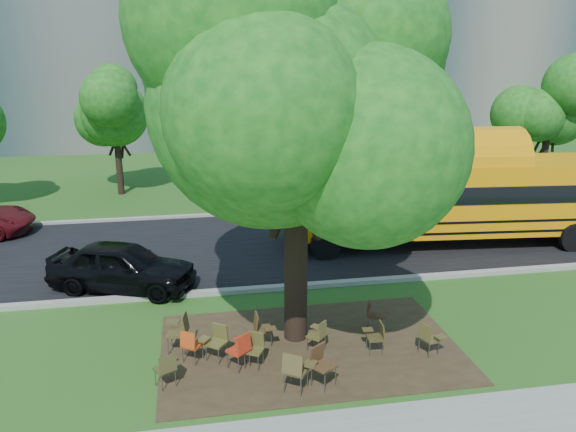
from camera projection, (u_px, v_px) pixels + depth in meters
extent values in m
plane|color=#28571B|center=(265.00, 341.00, 13.68)|extent=(160.00, 160.00, 0.00)
cube|color=#382819|center=(310.00, 347.00, 13.37)|extent=(7.00, 4.50, 0.03)
cube|color=black|center=(239.00, 247.00, 20.29)|extent=(80.00, 8.00, 0.04)
cube|color=gray|center=(251.00, 290.00, 16.49)|extent=(80.00, 0.25, 0.14)
cube|color=gray|center=(230.00, 214.00, 24.15)|extent=(80.00, 0.25, 0.14)
cylinder|color=black|center=(119.00, 159.00, 27.45)|extent=(0.32, 0.32, 3.50)
sphere|color=#145816|center=(114.00, 108.00, 26.76)|extent=(4.80, 4.80, 4.80)
cylinder|color=black|center=(386.00, 151.00, 27.68)|extent=(0.38, 0.38, 4.20)
sphere|color=#145816|center=(389.00, 90.00, 26.85)|extent=(5.60, 5.60, 5.60)
cylinder|color=black|center=(544.00, 155.00, 28.17)|extent=(0.34, 0.34, 3.60)
sphere|color=#145816|center=(551.00, 104.00, 27.46)|extent=(5.00, 5.00, 5.00)
cylinder|color=black|center=(296.00, 247.00, 13.19)|extent=(0.56, 0.56, 4.75)
sphere|color=#145816|center=(297.00, 98.00, 12.22)|extent=(7.20, 7.20, 7.20)
cube|color=orange|center=(480.00, 195.00, 20.32)|extent=(11.46, 3.52, 2.51)
cube|color=black|center=(489.00, 187.00, 20.27)|extent=(10.85, 3.51, 0.62)
cube|color=orange|center=(308.00, 220.00, 19.98)|extent=(1.52, 2.36, 0.97)
cube|color=black|center=(479.00, 212.00, 20.50)|extent=(11.49, 3.55, 0.08)
cube|color=black|center=(478.00, 222.00, 20.61)|extent=(11.49, 3.55, 0.08)
cylinder|color=black|center=(326.00, 245.00, 18.94)|extent=(1.05, 0.39, 1.03)
cylinder|color=black|center=(315.00, 223.00, 21.39)|extent=(1.05, 0.39, 1.03)
cylinder|color=black|center=(574.00, 238.00, 19.72)|extent=(1.05, 0.39, 1.03)
cylinder|color=black|center=(536.00, 217.00, 22.18)|extent=(1.05, 0.39, 1.03)
cylinder|color=black|center=(571.00, 216.00, 22.30)|extent=(1.05, 0.39, 1.03)
cube|color=#46401E|center=(165.00, 369.00, 11.71)|extent=(0.51, 0.51, 0.05)
cube|color=#46401E|center=(168.00, 364.00, 11.53)|extent=(0.37, 0.25, 0.37)
cube|color=#46401E|center=(171.00, 359.00, 11.91)|extent=(0.30, 0.32, 0.03)
cylinder|color=slate|center=(155.00, 377.00, 11.79)|extent=(0.02, 0.02, 0.42)
cylinder|color=slate|center=(176.00, 379.00, 11.74)|extent=(0.02, 0.02, 0.42)
cube|color=#BF4214|center=(192.00, 345.00, 12.66)|extent=(0.53, 0.53, 0.05)
cube|color=#BF4214|center=(188.00, 340.00, 12.46)|extent=(0.36, 0.28, 0.38)
cube|color=#BF4214|center=(204.00, 340.00, 12.67)|extent=(0.32, 0.33, 0.03)
cylinder|color=slate|center=(191.00, 349.00, 12.92)|extent=(0.02, 0.02, 0.42)
cylinder|color=slate|center=(195.00, 358.00, 12.52)|extent=(0.02, 0.02, 0.42)
cube|color=red|center=(238.00, 350.00, 12.37)|extent=(0.58, 0.58, 0.05)
cube|color=red|center=(244.00, 344.00, 12.20)|extent=(0.37, 0.33, 0.40)
cube|color=red|center=(241.00, 339.00, 12.60)|extent=(0.35, 0.36, 0.03)
cylinder|color=slate|center=(227.00, 360.00, 12.42)|extent=(0.02, 0.02, 0.45)
cylinder|color=slate|center=(249.00, 359.00, 12.46)|extent=(0.02, 0.02, 0.45)
cube|color=brown|center=(254.00, 351.00, 12.44)|extent=(0.52, 0.51, 0.05)
cube|color=brown|center=(256.00, 339.00, 12.53)|extent=(0.37, 0.25, 0.37)
cube|color=brown|center=(242.00, 347.00, 12.36)|extent=(0.30, 0.32, 0.03)
cylinder|color=slate|center=(258.00, 364.00, 12.31)|extent=(0.02, 0.02, 0.42)
cylinder|color=slate|center=(250.00, 354.00, 12.69)|extent=(0.02, 0.02, 0.42)
cube|color=brown|center=(296.00, 370.00, 11.54)|extent=(0.62, 0.61, 0.05)
cube|color=brown|center=(292.00, 365.00, 11.30)|extent=(0.42, 0.32, 0.44)
cube|color=brown|center=(310.00, 364.00, 11.54)|extent=(0.37, 0.38, 0.03)
cylinder|color=slate|center=(291.00, 374.00, 11.84)|extent=(0.03, 0.03, 0.49)
cylinder|color=slate|center=(301.00, 387.00, 11.38)|extent=(0.03, 0.03, 0.49)
cube|color=#4E321C|center=(324.00, 367.00, 11.69)|extent=(0.61, 0.61, 0.05)
cube|color=#4E321C|center=(317.00, 353.00, 11.75)|extent=(0.40, 0.33, 0.43)
cube|color=#4E321C|center=(321.00, 369.00, 11.38)|extent=(0.36, 0.38, 0.03)
cylinder|color=slate|center=(336.00, 376.00, 11.77)|extent=(0.03, 0.03, 0.48)
cylinder|color=slate|center=(311.00, 377.00, 11.75)|extent=(0.03, 0.03, 0.48)
cube|color=#41381C|center=(375.00, 338.00, 13.03)|extent=(0.38, 0.40, 0.04)
cube|color=#41381C|center=(382.00, 330.00, 12.99)|extent=(0.11, 0.36, 0.36)
cube|color=#41381C|center=(368.00, 329.00, 13.19)|extent=(0.26, 0.21, 0.03)
cylinder|color=slate|center=(370.00, 349.00, 12.93)|extent=(0.02, 0.02, 0.40)
cylinder|color=slate|center=(379.00, 342.00, 13.25)|extent=(0.02, 0.02, 0.40)
cube|color=#4E4722|center=(429.00, 339.00, 12.97)|extent=(0.49, 0.50, 0.05)
cube|color=#4E4722|center=(425.00, 333.00, 12.82)|extent=(0.22, 0.37, 0.37)
cube|color=#4E4722|center=(441.00, 337.00, 12.83)|extent=(0.32, 0.29, 0.03)
cylinder|color=slate|center=(429.00, 342.00, 13.23)|extent=(0.02, 0.02, 0.41)
cylinder|color=slate|center=(429.00, 351.00, 12.82)|extent=(0.02, 0.02, 0.41)
cube|color=#4C4221|center=(177.00, 333.00, 13.07)|extent=(0.53, 0.54, 0.06)
cube|color=#4C4221|center=(185.00, 323.00, 13.00)|extent=(0.19, 0.46, 0.45)
cube|color=#4C4221|center=(173.00, 322.00, 13.29)|extent=(0.35, 0.30, 0.03)
cylinder|color=slate|center=(168.00, 346.00, 12.96)|extent=(0.03, 0.03, 0.50)
cylinder|color=slate|center=(187.00, 338.00, 13.31)|extent=(0.03, 0.03, 0.50)
cube|color=brown|center=(216.00, 343.00, 12.70)|extent=(0.56, 0.56, 0.05)
cube|color=brown|center=(220.00, 331.00, 12.79)|extent=(0.37, 0.31, 0.39)
cube|color=brown|center=(204.00, 339.00, 12.65)|extent=(0.34, 0.35, 0.03)
cylinder|color=slate|center=(219.00, 357.00, 12.55)|extent=(0.02, 0.02, 0.44)
cylinder|color=slate|center=(214.00, 347.00, 12.98)|extent=(0.02, 0.02, 0.44)
cube|color=#4D361B|center=(263.00, 329.00, 13.38)|extent=(0.39, 0.41, 0.05)
cube|color=#4D361B|center=(256.00, 321.00, 13.29)|extent=(0.10, 0.39, 0.39)
cube|color=#4D361B|center=(270.00, 328.00, 13.16)|extent=(0.27, 0.22, 0.03)
cylinder|color=slate|center=(269.00, 333.00, 13.63)|extent=(0.02, 0.02, 0.43)
cylinder|color=slate|center=(257.00, 341.00, 13.26)|extent=(0.02, 0.02, 0.43)
cube|color=brown|center=(316.00, 336.00, 13.11)|extent=(0.52, 0.52, 0.05)
cube|color=brown|center=(323.00, 330.00, 12.97)|extent=(0.31, 0.32, 0.36)
cube|color=brown|center=(317.00, 327.00, 13.32)|extent=(0.32, 0.32, 0.03)
cylinder|color=slate|center=(307.00, 344.00, 13.13)|extent=(0.02, 0.02, 0.41)
cylinder|color=slate|center=(325.00, 343.00, 13.21)|extent=(0.02, 0.02, 0.41)
cube|color=#402917|center=(375.00, 316.00, 14.11)|extent=(0.43, 0.44, 0.04)
cube|color=#402917|center=(369.00, 309.00, 14.06)|extent=(0.16, 0.37, 0.36)
cube|color=#402917|center=(381.00, 316.00, 13.87)|extent=(0.29, 0.25, 0.03)
cylinder|color=slate|center=(380.00, 320.00, 14.31)|extent=(0.02, 0.02, 0.40)
cylinder|color=slate|center=(369.00, 326.00, 14.03)|extent=(0.02, 0.02, 0.40)
imported|color=black|center=(122.00, 266.00, 16.49)|extent=(4.63, 3.12, 1.46)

